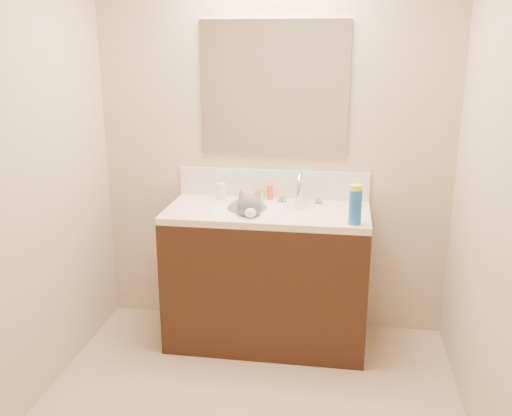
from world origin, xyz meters
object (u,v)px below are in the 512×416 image
(pill_bottle, at_px, (221,191))
(spray_can, at_px, (355,207))
(amber_bottle, at_px, (270,192))
(faucet, at_px, (300,191))
(cat, at_px, (248,214))
(silver_jar, at_px, (260,195))
(basin, at_px, (247,221))
(vanity_cabinet, at_px, (267,279))

(pill_bottle, height_order, spray_can, spray_can)
(pill_bottle, height_order, amber_bottle, pill_bottle)
(faucet, height_order, cat, faucet)
(cat, xyz_separation_m, silver_jar, (0.04, 0.20, 0.06))
(cat, height_order, amber_bottle, cat)
(faucet, bearing_deg, cat, -152.84)
(basin, relative_size, spray_can, 2.35)
(basin, distance_m, faucet, 0.38)
(basin, bearing_deg, amber_bottle, 66.27)
(pill_bottle, distance_m, spray_can, 0.90)
(cat, relative_size, pill_bottle, 4.05)
(basin, bearing_deg, spray_can, -15.32)
(basin, distance_m, spray_can, 0.67)
(basin, height_order, silver_jar, silver_jar)
(cat, bearing_deg, faucet, 12.44)
(basin, bearing_deg, cat, 70.69)
(faucet, height_order, pill_bottle, faucet)
(pill_bottle, height_order, silver_jar, pill_bottle)
(pill_bottle, xyz_separation_m, silver_jar, (0.24, 0.02, -0.02))
(amber_bottle, distance_m, spray_can, 0.67)
(vanity_cabinet, height_order, pill_bottle, pill_bottle)
(basin, bearing_deg, vanity_cabinet, 14.04)
(vanity_cabinet, xyz_separation_m, spray_can, (0.51, -0.20, 0.55))
(faucet, bearing_deg, silver_jar, 168.33)
(silver_jar, height_order, amber_bottle, amber_bottle)
(vanity_cabinet, bearing_deg, cat, -173.05)
(faucet, relative_size, pill_bottle, 2.71)
(faucet, height_order, amber_bottle, faucet)
(faucet, distance_m, silver_jar, 0.26)
(vanity_cabinet, bearing_deg, amber_bottle, 93.44)
(silver_jar, bearing_deg, amber_bottle, 23.89)
(vanity_cabinet, distance_m, basin, 0.40)
(vanity_cabinet, distance_m, faucet, 0.58)
(cat, bearing_deg, spray_can, -31.54)
(vanity_cabinet, relative_size, cat, 2.87)
(silver_jar, bearing_deg, vanity_cabinet, -69.75)
(basin, height_order, faucet, faucet)
(faucet, bearing_deg, basin, -150.88)
(spray_can, bearing_deg, faucet, 133.93)
(basin, distance_m, cat, 0.04)
(pill_bottle, xyz_separation_m, spray_can, (0.82, -0.37, 0.04))
(basin, distance_m, silver_jar, 0.25)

